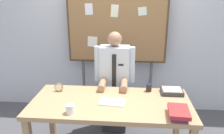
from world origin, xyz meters
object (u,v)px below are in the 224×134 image
Objects in this scene: open_notebook at (112,102)px; pen_holder at (149,88)px; desk_clock at (59,88)px; book_stack at (178,113)px; coffee_mug at (70,109)px; bulletin_board at (117,28)px; paper_tray at (172,91)px; desk at (111,108)px; person at (114,86)px.

open_notebook is 0.55m from pen_holder.
open_notebook is 0.73m from desk_clock.
book_stack is 1.09m from coffee_mug.
bulletin_board is 1.28m from paper_tray.
paper_tray reaches higher than desk.
desk_clock is at bearing -149.12° from person.
person is 5.54× the size of paper_tray.
coffee_mug is at bearing -105.61° from bulletin_board.
book_stack is 1.46m from desk_clock.
desk_clock is at bearing 161.77° from desk.
pen_holder is (0.84, 0.61, 0.00)m from coffee_mug.
desk is at bearing 158.88° from book_stack.
desk is 17.13× the size of desk_clock.
desk is 0.76m from book_stack.
desk is 6.99× the size of paper_tray.
person is (0.00, 0.62, 0.00)m from desk.
pen_holder is (0.45, -0.30, 0.13)m from person.
bulletin_board is 1.10m from pen_holder.
paper_tray is (0.73, 0.27, 0.11)m from desk.
person is at bearing 91.54° from open_notebook.
pen_holder is at bearing 4.89° from desk_clock.
person is at bearing 128.19° from book_stack.
pen_holder reaches higher than coffee_mug.
desk is at bearing -144.98° from pen_holder.
book_stack is 1.14× the size of paper_tray.
paper_tray is at bearing 87.18° from book_stack.
desk_clock reaches higher than open_notebook.
open_notebook is 0.49m from coffee_mug.
pen_holder is (0.43, 0.34, 0.04)m from open_notebook.
bulletin_board is at bearing 90.89° from open_notebook.
coffee_mug reaches higher than book_stack.
pen_holder reaches higher than desk_clock.
coffee_mug is 0.37× the size of paper_tray.
open_notebook is at bearing -157.61° from paper_tray.
book_stack is at bearing -21.12° from desk.
person is 0.56m from pen_holder.
book_stack is (0.70, -0.89, 0.13)m from person.
book_stack is 0.54m from paper_tray.
bulletin_board is at bearing 119.56° from pen_holder.
bulletin_board reaches higher than coffee_mug.
open_notebook is (0.02, -1.13, -0.66)m from bulletin_board.
bulletin_board is 7.15× the size of open_notebook.
person is 15.14× the size of coffee_mug.
pen_holder reaches higher than open_notebook.
desk_clock reaches higher than book_stack.
book_stack reaches higher than open_notebook.
desk is 0.51m from coffee_mug.
desk_clock is at bearing -177.85° from paper_tray.
coffee_mug is (-0.41, -0.27, 0.04)m from open_notebook.
pen_holder is (0.45, 0.32, 0.13)m from desk.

